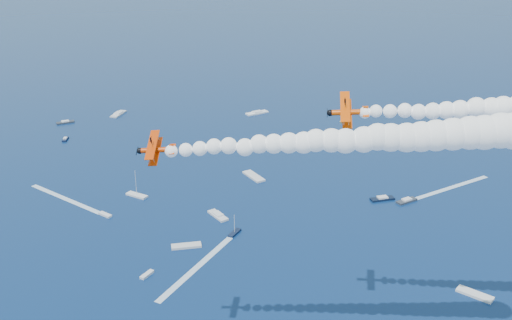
{
  "coord_description": "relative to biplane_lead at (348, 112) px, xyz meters",
  "views": [
    {
      "loc": [
        3.42,
        -88.2,
        91.22
      ],
      "look_at": [
        -5.21,
        16.41,
        48.71
      ],
      "focal_mm": 41.46,
      "sensor_mm": 36.0,
      "label": 1
    }
  ],
  "objects": [
    {
      "name": "smoke_trail_trail",
      "position": [
        -0.87,
        -12.46,
        -1.2
      ],
      "size": [
        69.25,
        10.48,
        11.93
      ],
      "primitive_type": null,
      "rotation": [
        0.0,
        0.0,
        3.17
      ],
      "color": "white"
    },
    {
      "name": "boat_wakes",
      "position": [
        -27.45,
        64.69,
        -56.59
      ],
      "size": [
        171.33,
        91.4,
        0.04
      ],
      "color": "white",
      "rests_on": "ground"
    },
    {
      "name": "biplane_lead",
      "position": [
        0.0,
        0.0,
        0.0
      ],
      "size": [
        8.56,
        10.8,
        9.19
      ],
      "primitive_type": null,
      "rotation": [
        -0.42,
        0.07,
        3.1
      ],
      "color": "#E84A04"
    },
    {
      "name": "spectator_boats",
      "position": [
        -38.99,
        89.86,
        -56.27
      ],
      "size": [
        216.6,
        179.65,
        0.7
      ],
      "color": "silver",
      "rests_on": "ground"
    },
    {
      "name": "biplane_trail",
      "position": [
        -35.06,
        -13.46,
        -3.84
      ],
      "size": [
        7.73,
        9.34,
        7.83
      ],
      "primitive_type": null,
      "rotation": [
        -0.37,
        0.07,
        3.17
      ],
      "color": "#D93804"
    }
  ]
}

